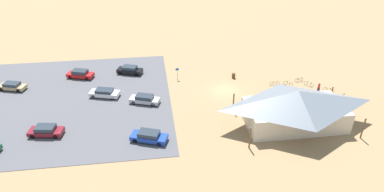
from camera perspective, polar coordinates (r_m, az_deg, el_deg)
The scene contains 23 objects.
ground at distance 57.68m, azimuth 5.44°, elevation 0.86°, with size 160.00×160.00×0.00m, color #9E7F56.
parking_lot_asphalt at distance 58.05m, azimuth -20.17°, elevation -0.77°, with size 32.94×31.72×0.05m, color #56565B.
bike_pavilion at distance 49.61m, azimuth 16.71°, elevation -1.62°, with size 15.58×9.03×5.34m.
trash_bin at distance 61.84m, azimuth 6.85°, elevation 3.33°, with size 0.60×0.60×0.90m, color brown.
lot_sign at distance 60.64m, azimuth -2.44°, elevation 3.98°, with size 0.56×0.08×2.20m.
bicycle_black_by_bin at distance 59.50m, azimuth 15.05°, elevation 1.24°, with size 1.01×1.36×0.80m.
bicycle_white_yard_right at distance 62.02m, azimuth 18.63°, elevation 1.87°, with size 1.18×1.23×0.79m.
bicycle_orange_near_sign at distance 61.07m, azimuth 21.52°, elevation 0.90°, with size 1.47×1.05×0.83m.
bicycle_yellow_near_porch at distance 61.15m, azimuth 15.54°, elevation 1.97°, with size 1.27×1.13×0.80m.
bicycle_blue_yard_front at distance 58.20m, azimuth 19.38°, elevation -0.15°, with size 1.14×1.24×0.80m.
bicycle_red_edge_north at distance 60.71m, azimuth 13.43°, elevation 2.04°, with size 1.66×0.48×0.74m.
bicycle_green_back_row at distance 58.64m, azimuth 21.10°, elevation -0.24°, with size 0.99×1.50×0.82m.
bicycle_teal_lone_west at distance 63.00m, azimuth 17.18°, elevation 2.56°, with size 1.67×0.51×0.75m.
bicycle_purple_trailside at distance 59.95m, azimuth 23.59°, elevation -0.11°, with size 1.20×1.35×0.87m.
car_silver_end_stall at distance 54.11m, azimuth -7.80°, elevation -0.51°, with size 4.91×3.13×1.34m.
car_white_by_curb at distance 57.11m, azimuth -14.18°, elevation 0.51°, with size 5.02×3.08×1.30m.
car_black_far_end at distance 63.84m, azimuth -10.20°, elevation 4.24°, with size 4.83×3.19×1.43m.
car_blue_back_corner at distance 45.84m, azimuth -7.09°, elevation -6.59°, with size 5.12×3.41×1.39m.
car_maroon_second_row at distance 50.49m, azimuth -22.90°, elevation -5.26°, with size 4.70×2.54×1.38m.
car_tan_near_entry at distance 64.71m, azimuth -27.45°, elevation 1.45°, with size 4.74×2.92×1.24m.
car_red_aisle_side at distance 64.46m, azimuth -17.89°, elevation 3.47°, with size 4.91×3.10×1.43m.
visitor_crossing_yard at distance 55.73m, azimuth 24.06°, elevation -1.93°, with size 0.36×0.36×1.66m.
visitor_by_pavilion at distance 60.27m, azimuth 20.12°, elevation 1.36°, with size 0.36×0.36×1.73m.
Camera 1 is at (12.22, 49.10, 27.69)m, focal length 32.45 mm.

